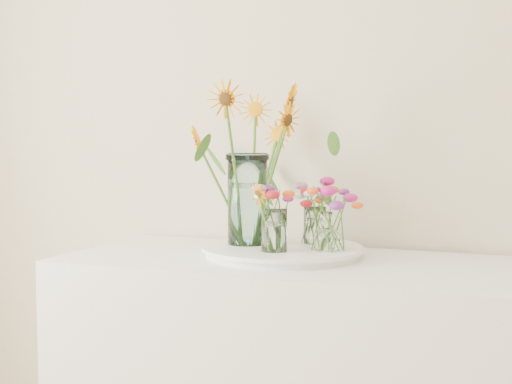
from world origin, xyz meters
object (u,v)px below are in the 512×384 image
Objects in this scene: mason_jar at (247,199)px; small_vase_a at (274,231)px; tray at (282,252)px; small_vase_c at (315,226)px; small_vase_b at (327,232)px.

mason_jar is 0.18m from small_vase_a.
tray is 3.85× the size of small_vase_c.
mason_jar is at bearing 140.23° from small_vase_a.
small_vase_a is at bearing -109.01° from small_vase_c.
small_vase_c is (0.19, 0.09, -0.08)m from mason_jar.
tray is at bearing -130.85° from small_vase_c.
mason_jar reaches higher than small_vase_a.
small_vase_a reaches higher than tray.
tray is 0.16m from small_vase_b.
mason_jar is (-0.12, 0.00, 0.16)m from tray.
small_vase_c reaches higher than small_vase_b.
tray is at bearing 95.71° from small_vase_a.
mason_jar is 0.28m from small_vase_b.
mason_jar is at bearing 179.30° from tray.
small_vase_c is at bearing 24.36° from mason_jar.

